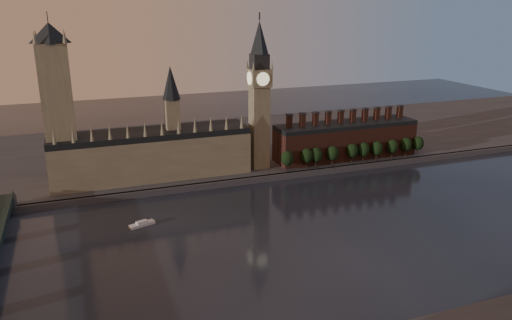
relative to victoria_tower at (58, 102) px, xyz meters
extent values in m
plane|color=black|center=(120.00, -115.00, -59.09)|extent=(900.00, 900.00, 0.00)
cube|color=#434347|center=(120.00, -25.00, -57.09)|extent=(900.00, 4.00, 4.00)
cube|color=#434347|center=(120.00, 65.00, -57.09)|extent=(900.00, 180.00, 4.00)
cube|color=gray|center=(55.00, 0.00, -41.09)|extent=(130.00, 30.00, 28.00)
cube|color=black|center=(55.00, 0.00, -25.09)|extent=(130.00, 30.00, 4.00)
cube|color=gray|center=(70.00, 0.00, -15.09)|extent=(9.00, 9.00, 24.00)
cone|color=black|center=(70.00, 0.00, 7.91)|extent=(12.00, 12.00, 22.00)
cone|color=gray|center=(-4.00, -14.00, -18.09)|extent=(2.60, 2.60, 10.00)
cone|color=gray|center=(6.73, -14.00, -18.09)|extent=(2.60, 2.60, 10.00)
cone|color=gray|center=(17.45, -14.00, -18.09)|extent=(2.60, 2.60, 10.00)
cone|color=gray|center=(28.18, -14.00, -18.09)|extent=(2.60, 2.60, 10.00)
cone|color=gray|center=(38.91, -14.00, -18.09)|extent=(2.60, 2.60, 10.00)
cone|color=gray|center=(49.64, -14.00, -18.09)|extent=(2.60, 2.60, 10.00)
cone|color=gray|center=(60.36, -14.00, -18.09)|extent=(2.60, 2.60, 10.00)
cone|color=gray|center=(71.09, -14.00, -18.09)|extent=(2.60, 2.60, 10.00)
cone|color=gray|center=(81.82, -14.00, -18.09)|extent=(2.60, 2.60, 10.00)
cone|color=gray|center=(92.55, -14.00, -18.09)|extent=(2.60, 2.60, 10.00)
cone|color=gray|center=(103.27, -14.00, -18.09)|extent=(2.60, 2.60, 10.00)
cone|color=gray|center=(114.00, -14.00, -18.09)|extent=(2.60, 2.60, 10.00)
cube|color=gray|center=(0.00, 0.00, -10.09)|extent=(18.00, 18.00, 90.00)
cone|color=black|center=(0.00, 0.00, 40.91)|extent=(24.00, 24.00, 12.00)
cylinder|color=#232326|center=(0.00, 0.00, 46.91)|extent=(0.50, 0.50, 12.00)
cone|color=gray|center=(-8.00, -8.00, 38.91)|extent=(3.00, 3.00, 8.00)
cone|color=gray|center=(8.00, -8.00, 38.91)|extent=(3.00, 3.00, 8.00)
cone|color=gray|center=(-8.00, 8.00, 38.91)|extent=(3.00, 3.00, 8.00)
cone|color=gray|center=(8.00, 8.00, 38.91)|extent=(3.00, 3.00, 8.00)
cube|color=gray|center=(130.00, -5.00, -26.09)|extent=(12.00, 12.00, 58.00)
cube|color=gray|center=(130.00, -5.00, 8.91)|extent=(14.00, 14.00, 12.00)
cube|color=#232326|center=(130.00, -5.00, 19.91)|extent=(11.00, 11.00, 10.00)
cone|color=black|center=(130.00, -5.00, 35.91)|extent=(13.00, 13.00, 22.00)
cylinder|color=#232326|center=(130.00, -5.00, 49.41)|extent=(1.00, 1.00, 5.00)
cylinder|color=beige|center=(130.00, -12.20, 8.91)|extent=(9.00, 0.50, 9.00)
cylinder|color=beige|center=(130.00, 2.20, 8.91)|extent=(9.00, 0.50, 9.00)
cylinder|color=beige|center=(122.80, -5.00, 8.91)|extent=(0.50, 9.00, 9.00)
cylinder|color=beige|center=(137.20, -5.00, 8.91)|extent=(0.50, 9.00, 9.00)
cone|color=gray|center=(123.50, -11.50, 17.91)|extent=(2.00, 2.00, 6.00)
cone|color=gray|center=(136.50, -11.50, 17.91)|extent=(2.00, 2.00, 6.00)
cone|color=gray|center=(123.50, 1.50, 17.91)|extent=(2.00, 2.00, 6.00)
cone|color=gray|center=(136.50, 1.50, 17.91)|extent=(2.00, 2.00, 6.00)
cube|color=#51291F|center=(200.00, -5.00, -43.09)|extent=(110.00, 25.00, 24.00)
cube|color=black|center=(200.00, -5.00, -29.59)|extent=(110.00, 25.00, 3.00)
cube|color=#51291F|center=(153.00, -5.00, -23.59)|extent=(3.50, 3.50, 9.00)
cube|color=#232326|center=(153.00, -5.00, -18.59)|extent=(4.20, 4.20, 1.00)
cube|color=#51291F|center=(163.44, -5.00, -23.59)|extent=(3.50, 3.50, 9.00)
cube|color=#232326|center=(163.44, -5.00, -18.59)|extent=(4.20, 4.20, 1.00)
cube|color=#51291F|center=(173.89, -5.00, -23.59)|extent=(3.50, 3.50, 9.00)
cube|color=#232326|center=(173.89, -5.00, -18.59)|extent=(4.20, 4.20, 1.00)
cube|color=#51291F|center=(184.33, -5.00, -23.59)|extent=(3.50, 3.50, 9.00)
cube|color=#232326|center=(184.33, -5.00, -18.59)|extent=(4.20, 4.20, 1.00)
cube|color=#51291F|center=(194.78, -5.00, -23.59)|extent=(3.50, 3.50, 9.00)
cube|color=#232326|center=(194.78, -5.00, -18.59)|extent=(4.20, 4.20, 1.00)
cube|color=#51291F|center=(205.22, -5.00, -23.59)|extent=(3.50, 3.50, 9.00)
cube|color=#232326|center=(205.22, -5.00, -18.59)|extent=(4.20, 4.20, 1.00)
cube|color=#51291F|center=(215.67, -5.00, -23.59)|extent=(3.50, 3.50, 9.00)
cube|color=#232326|center=(215.67, -5.00, -18.59)|extent=(4.20, 4.20, 1.00)
cube|color=#51291F|center=(226.11, -5.00, -23.59)|extent=(3.50, 3.50, 9.00)
cube|color=#232326|center=(226.11, -5.00, -18.59)|extent=(4.20, 4.20, 1.00)
cube|color=#51291F|center=(236.56, -5.00, -23.59)|extent=(3.50, 3.50, 9.00)
cube|color=#232326|center=(236.56, -5.00, -18.59)|extent=(4.20, 4.20, 1.00)
cube|color=#51291F|center=(247.00, -5.00, -23.59)|extent=(3.50, 3.50, 9.00)
cube|color=#232326|center=(247.00, -5.00, -18.59)|extent=(4.20, 4.20, 1.00)
cylinder|color=black|center=(144.85, -21.18, -52.09)|extent=(0.80, 0.80, 6.00)
ellipsoid|color=black|center=(144.85, -21.18, -45.59)|extent=(8.60, 8.60, 10.75)
cylinder|color=black|center=(160.33, -20.33, -52.09)|extent=(0.80, 0.80, 6.00)
ellipsoid|color=black|center=(160.33, -20.33, -45.59)|extent=(8.60, 8.60, 10.75)
cylinder|color=black|center=(167.60, -20.72, -52.09)|extent=(0.80, 0.80, 6.00)
ellipsoid|color=black|center=(167.60, -20.72, -45.59)|extent=(8.60, 8.60, 10.75)
cylinder|color=black|center=(180.47, -21.18, -52.09)|extent=(0.80, 0.80, 6.00)
ellipsoid|color=black|center=(180.47, -21.18, -45.59)|extent=(8.60, 8.60, 10.75)
cylinder|color=black|center=(196.99, -20.28, -52.09)|extent=(0.80, 0.80, 6.00)
ellipsoid|color=black|center=(196.99, -20.28, -45.59)|extent=(8.60, 8.60, 10.75)
cylinder|color=black|center=(206.65, -20.49, -52.09)|extent=(0.80, 0.80, 6.00)
ellipsoid|color=black|center=(206.65, -20.49, -45.59)|extent=(8.60, 8.60, 10.75)
cylinder|color=black|center=(217.45, -21.38, -52.09)|extent=(0.80, 0.80, 6.00)
ellipsoid|color=black|center=(217.45, -21.38, -45.59)|extent=(8.60, 8.60, 10.75)
cylinder|color=black|center=(231.28, -20.91, -52.09)|extent=(0.80, 0.80, 6.00)
ellipsoid|color=black|center=(231.28, -20.91, -45.59)|extent=(8.60, 8.60, 10.75)
cylinder|color=black|center=(244.53, -19.81, -52.09)|extent=(0.80, 0.80, 6.00)
ellipsoid|color=black|center=(244.53, -19.81, -45.59)|extent=(8.60, 8.60, 10.75)
cylinder|color=black|center=(255.21, -20.24, -52.09)|extent=(0.80, 0.80, 6.00)
ellipsoid|color=black|center=(255.21, -20.24, -45.59)|extent=(8.60, 8.60, 10.75)
cube|color=#434347|center=(-35.00, -25.00, -52.09)|extent=(14.00, 8.00, 6.00)
cylinder|color=#232326|center=(-35.00, -30.00, -55.21)|extent=(8.00, 8.00, 7.75)
cube|color=silver|center=(37.57, -68.66, -58.28)|extent=(14.68, 8.23, 1.61)
cube|color=silver|center=(37.57, -68.66, -56.87)|extent=(6.69, 4.76, 1.21)
camera|label=1|loc=(10.09, -324.72, 57.14)|focal=35.00mm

